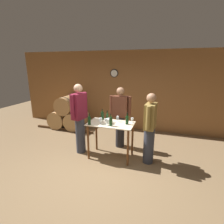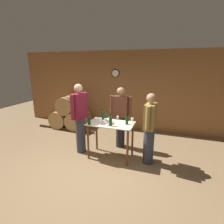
# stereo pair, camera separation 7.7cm
# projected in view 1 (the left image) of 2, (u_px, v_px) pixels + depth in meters

# --- Properties ---
(ground_plane) EXTENTS (14.00, 14.00, 0.00)m
(ground_plane) POSITION_uv_depth(u_px,v_px,m) (99.00, 169.00, 3.85)
(ground_plane) COLOR brown
(back_wall) EXTENTS (8.40, 0.08, 2.70)m
(back_wall) POSITION_uv_depth(u_px,v_px,m) (128.00, 91.00, 6.04)
(back_wall) COLOR brown
(back_wall) RESTS_ON ground_plane
(barrel_rack) EXTENTS (2.20, 0.87, 1.18)m
(barrel_rack) POSITION_uv_depth(u_px,v_px,m) (69.00, 114.00, 6.34)
(barrel_rack) COLOR #4C331E
(barrel_rack) RESTS_ON ground_plane
(tasting_table) EXTENTS (1.09, 0.63, 0.89)m
(tasting_table) POSITION_uv_depth(u_px,v_px,m) (111.00, 130.00, 4.20)
(tasting_table) COLOR beige
(tasting_table) RESTS_ON ground_plane
(wine_bottle_far_left) EXTENTS (0.07, 0.07, 0.27)m
(wine_bottle_far_left) POSITION_uv_depth(u_px,v_px,m) (89.00, 120.00, 4.04)
(wine_bottle_far_left) COLOR black
(wine_bottle_far_left) RESTS_ON tasting_table
(wine_bottle_left) EXTENTS (0.08, 0.08, 0.27)m
(wine_bottle_left) POSITION_uv_depth(u_px,v_px,m) (102.00, 115.00, 4.42)
(wine_bottle_left) COLOR #193819
(wine_bottle_left) RESTS_ON tasting_table
(wine_bottle_center) EXTENTS (0.07, 0.07, 0.27)m
(wine_bottle_center) POSITION_uv_depth(u_px,v_px,m) (107.00, 117.00, 4.26)
(wine_bottle_center) COLOR #193819
(wine_bottle_center) RESTS_ON tasting_table
(wine_bottle_right) EXTENTS (0.07, 0.07, 0.28)m
(wine_bottle_right) POSITION_uv_depth(u_px,v_px,m) (111.00, 121.00, 3.95)
(wine_bottle_right) COLOR #193819
(wine_bottle_right) RESTS_ON tasting_table
(wine_bottle_far_right) EXTENTS (0.07, 0.07, 0.28)m
(wine_bottle_far_right) POSITION_uv_depth(u_px,v_px,m) (127.00, 120.00, 4.06)
(wine_bottle_far_right) COLOR black
(wine_bottle_far_right) RESTS_ON tasting_table
(wine_glass_near_left) EXTENTS (0.07, 0.07, 0.15)m
(wine_glass_near_left) POSITION_uv_depth(u_px,v_px,m) (101.00, 120.00, 4.05)
(wine_glass_near_left) COLOR silver
(wine_glass_near_left) RESTS_ON tasting_table
(wine_glass_near_center) EXTENTS (0.06, 0.06, 0.15)m
(wine_glass_near_center) POSITION_uv_depth(u_px,v_px,m) (106.00, 120.00, 4.00)
(wine_glass_near_center) COLOR silver
(wine_glass_near_center) RESTS_ON tasting_table
(wine_glass_near_right) EXTENTS (0.06, 0.06, 0.14)m
(wine_glass_near_right) POSITION_uv_depth(u_px,v_px,m) (118.00, 118.00, 4.24)
(wine_glass_near_right) COLOR silver
(wine_glass_near_right) RESTS_ON tasting_table
(wine_glass_far_side) EXTENTS (0.07, 0.07, 0.12)m
(wine_glass_far_side) POSITION_uv_depth(u_px,v_px,m) (132.00, 119.00, 4.16)
(wine_glass_far_side) COLOR silver
(wine_glass_far_side) RESTS_ON tasting_table
(ice_bucket) EXTENTS (0.15, 0.15, 0.12)m
(ice_bucket) POSITION_uv_depth(u_px,v_px,m) (109.00, 121.00, 4.13)
(ice_bucket) COLOR white
(ice_bucket) RESTS_ON tasting_table
(person_host) EXTENTS (0.29, 0.58, 1.79)m
(person_host) POSITION_uv_depth(u_px,v_px,m) (80.00, 117.00, 4.39)
(person_host) COLOR #333847
(person_host) RESTS_ON ground_plane
(person_visitor_with_scarf) EXTENTS (0.25, 0.59, 1.64)m
(person_visitor_with_scarf) POSITION_uv_depth(u_px,v_px,m) (150.00, 128.00, 3.92)
(person_visitor_with_scarf) COLOR #333847
(person_visitor_with_scarf) RESTS_ON ground_plane
(person_visitor_bearded) EXTENTS (0.59, 0.24, 1.67)m
(person_visitor_bearded) POSITION_uv_depth(u_px,v_px,m) (120.00, 116.00, 4.73)
(person_visitor_bearded) COLOR #232328
(person_visitor_bearded) RESTS_ON ground_plane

